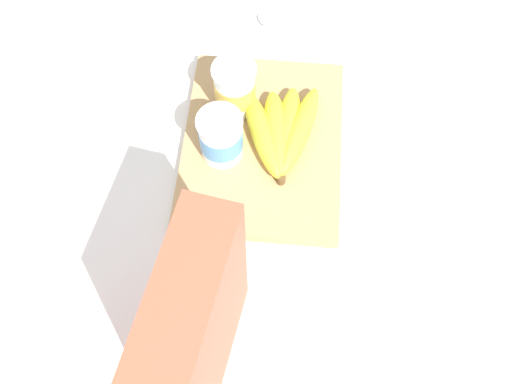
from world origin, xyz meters
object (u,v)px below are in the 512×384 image
object	(u,v)px
yogurt_cup_front	(221,137)
banana_bunch	(282,132)
cereal_box	(196,331)
spoon	(271,29)
cutting_board	(262,144)
yogurt_cup_back	(235,88)

from	to	relation	value
yogurt_cup_front	banana_bunch	bearing A→B (deg)	-69.91
cereal_box	yogurt_cup_front	distance (m)	0.32
banana_bunch	spoon	world-z (taller)	banana_bunch
cutting_board	yogurt_cup_front	size ratio (longest dim) A/B	3.81
cutting_board	cereal_box	size ratio (longest dim) A/B	1.14
cutting_board	banana_bunch	bearing A→B (deg)	-75.30
cutting_board	yogurt_cup_back	size ratio (longest dim) A/B	3.59
banana_bunch	spoon	bearing A→B (deg)	8.49
yogurt_cup_back	banana_bunch	size ratio (longest dim) A/B	0.52
cereal_box	yogurt_cup_back	size ratio (longest dim) A/B	3.16
cutting_board	cereal_box	xyz separation A→B (m)	(-0.34, 0.05, 0.14)
cutting_board	banana_bunch	size ratio (longest dim) A/B	1.87
cereal_box	banana_bunch	xyz separation A→B (m)	(0.34, -0.08, -0.11)
yogurt_cup_front	spoon	world-z (taller)	yogurt_cup_front
banana_bunch	cutting_board	bearing A→B (deg)	104.70
cutting_board	yogurt_cup_front	world-z (taller)	yogurt_cup_front
cutting_board	yogurt_cup_back	distance (m)	0.10
spoon	yogurt_cup_back	bearing A→B (deg)	166.68
cereal_box	yogurt_cup_front	bearing A→B (deg)	-167.77
yogurt_cup_back	spoon	bearing A→B (deg)	-13.32
cutting_board	yogurt_cup_back	bearing A→B (deg)	37.57
banana_bunch	spoon	size ratio (longest dim) A/B	1.43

